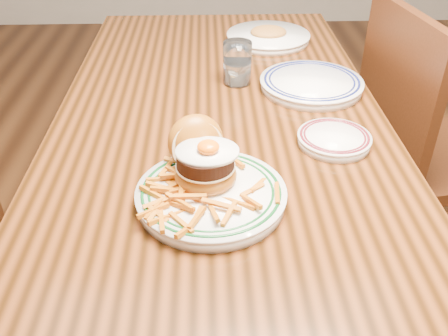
{
  "coord_description": "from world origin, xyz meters",
  "views": [
    {
      "loc": [
        -0.03,
        -1.17,
        1.36
      ],
      "look_at": [
        -0.0,
        -0.35,
        0.8
      ],
      "focal_mm": 40.0,
      "sensor_mm": 36.0,
      "label": 1
    }
  ],
  "objects_px": {
    "table": "(220,137)",
    "main_plate": "(208,181)",
    "chair_right": "(421,145)",
    "side_plate": "(334,139)"
  },
  "relations": [
    {
      "from": "table",
      "to": "main_plate",
      "type": "height_order",
      "value": "main_plate"
    },
    {
      "from": "side_plate",
      "to": "main_plate",
      "type": "bearing_deg",
      "value": -143.05
    },
    {
      "from": "main_plate",
      "to": "table",
      "type": "bearing_deg",
      "value": 69.06
    },
    {
      "from": "chair_right",
      "to": "side_plate",
      "type": "height_order",
      "value": "chair_right"
    },
    {
      "from": "chair_right",
      "to": "main_plate",
      "type": "height_order",
      "value": "chair_right"
    },
    {
      "from": "main_plate",
      "to": "chair_right",
      "type": "bearing_deg",
      "value": 23.14
    },
    {
      "from": "table",
      "to": "side_plate",
      "type": "relative_size",
      "value": 9.35
    },
    {
      "from": "table",
      "to": "main_plate",
      "type": "xyz_separation_m",
      "value": [
        -0.03,
        -0.38,
        0.13
      ]
    },
    {
      "from": "table",
      "to": "main_plate",
      "type": "relative_size",
      "value": 5.08
    },
    {
      "from": "table",
      "to": "side_plate",
      "type": "height_order",
      "value": "side_plate"
    }
  ]
}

